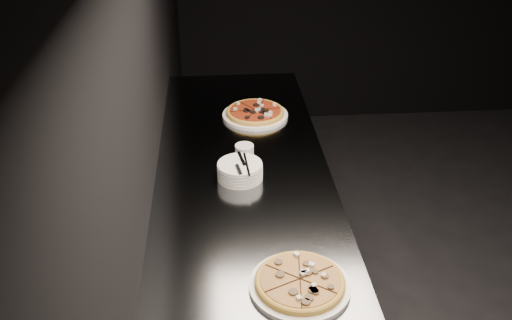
{
  "coord_description": "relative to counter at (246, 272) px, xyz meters",
  "views": [
    {
      "loc": [
        -2.24,
        -1.95,
        2.18
      ],
      "look_at": [
        -2.08,
        0.05,
        1.01
      ],
      "focal_mm": 40.0,
      "sensor_mm": 36.0,
      "label": 1
    }
  ],
  "objects": [
    {
      "name": "wall_left",
      "position": [
        -0.37,
        0.0,
        0.94
      ],
      "size": [
        0.02,
        5.0,
        2.8
      ],
      "primitive_type": "cube",
      "color": "black",
      "rests_on": "floor"
    },
    {
      "name": "counter",
      "position": [
        0.0,
        0.0,
        0.0
      ],
      "size": [
        0.74,
        2.44,
        0.92
      ],
      "color": "slate",
      "rests_on": "floor"
    },
    {
      "name": "plate_stack",
      "position": [
        -0.02,
        0.07,
        0.49
      ],
      "size": [
        0.19,
        0.19,
        0.07
      ],
      "color": "white",
      "rests_on": "counter"
    },
    {
      "name": "cutlery",
      "position": [
        -0.01,
        0.05,
        0.53
      ],
      "size": [
        0.07,
        0.2,
        0.01
      ],
      "rotation": [
        0.0,
        0.0,
        0.16
      ],
      "color": "#B0B3B8",
      "rests_on": "plate_stack"
    },
    {
      "name": "pizza_mushroom",
      "position": [
        0.14,
        -0.61,
        0.48
      ],
      "size": [
        0.38,
        0.38,
        0.04
      ],
      "rotation": [
        0.0,
        0.0,
        0.42
      ],
      "color": "white",
      "rests_on": "counter"
    },
    {
      "name": "pizza_tomato",
      "position": [
        0.09,
        0.64,
        0.48
      ],
      "size": [
        0.33,
        0.33,
        0.04
      ],
      "rotation": [
        0.0,
        0.0,
        0.1
      ],
      "color": "white",
      "rests_on": "counter"
    },
    {
      "name": "ramekin",
      "position": [
        0.01,
        0.21,
        0.5
      ],
      "size": [
        0.08,
        0.08,
        0.07
      ],
      "color": "silver",
      "rests_on": "counter"
    }
  ]
}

